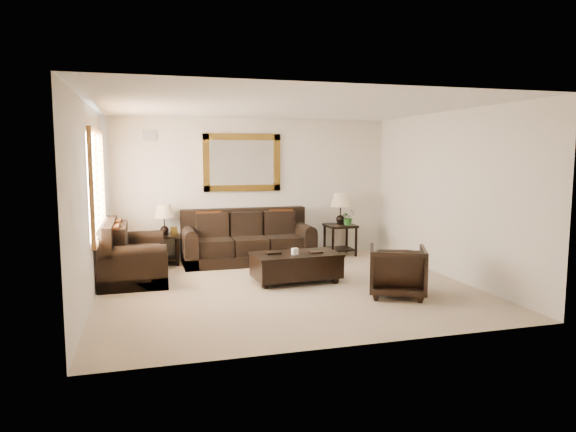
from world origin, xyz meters
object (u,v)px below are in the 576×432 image
object	(u,v)px
sofa	(247,243)
loveseat	(129,258)
end_table_left	(164,225)
end_table_right	(340,215)
coffee_table	(296,264)
armchair	(397,268)

from	to	relation	value
sofa	loveseat	world-z (taller)	sofa
sofa	end_table_left	size ratio (longest dim) A/B	2.17
loveseat	end_table_right	distance (m)	4.17
loveseat	coffee_table	xyz separation A→B (m)	(2.53, -0.87, -0.07)
sofa	end_table_left	distance (m)	1.55
sofa	coffee_table	size ratio (longest dim) A/B	1.71
loveseat	armchair	xyz separation A→B (m)	(3.69, -2.02, 0.04)
end_table_right	coffee_table	distance (m)	2.46
end_table_right	coffee_table	size ratio (longest dim) A/B	0.89
loveseat	coffee_table	bearing A→B (deg)	-109.04
loveseat	coffee_table	distance (m)	2.68
armchair	sofa	bearing A→B (deg)	-36.22
armchair	end_table_left	bearing A→B (deg)	-19.89
loveseat	sofa	bearing A→B (deg)	-67.42
sofa	loveseat	xyz separation A→B (m)	(-2.10, -0.87, -0.00)
end_table_left	sofa	bearing A→B (deg)	-6.85
sofa	loveseat	distance (m)	2.27
loveseat	end_table_left	world-z (taller)	end_table_left
end_table_left	coffee_table	distance (m)	2.76
end_table_left	armchair	xyz separation A→B (m)	(3.09, -3.07, -0.32)
end_table_right	armchair	bearing A→B (deg)	-96.15
sofa	end_table_right	distance (m)	1.98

